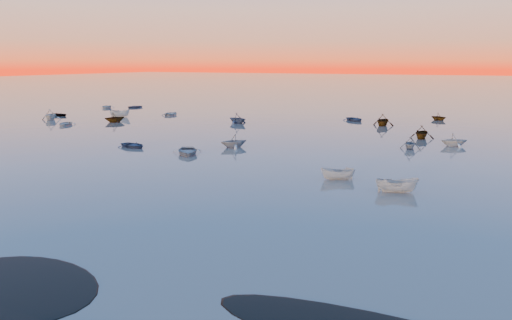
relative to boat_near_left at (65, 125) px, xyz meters
The scene contains 6 objects.
ground 71.89m from the boat_near_left, 50.77° to the left, with size 600.00×600.00×0.00m, color #6B6159.
mud_lobes 64.19m from the boat_near_left, 44.90° to the right, with size 140.00×6.00×0.07m, color black, non-canonical shape.
moored_fleet 46.29m from the boat_near_left, 10.82° to the left, with size 124.00×58.00×1.20m, color silver, non-canonical shape.
boat_near_left is the anchor object (origin of this frame).
boat_near_center 60.67m from the boat_near_left, 19.56° to the right, with size 3.43×1.45×1.19m, color silver.
boat_near_right 55.00m from the boat_near_left, ahead, with size 3.19×1.44×1.12m, color slate.
Camera 1 is at (18.16, -16.05, 10.36)m, focal length 35.00 mm.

